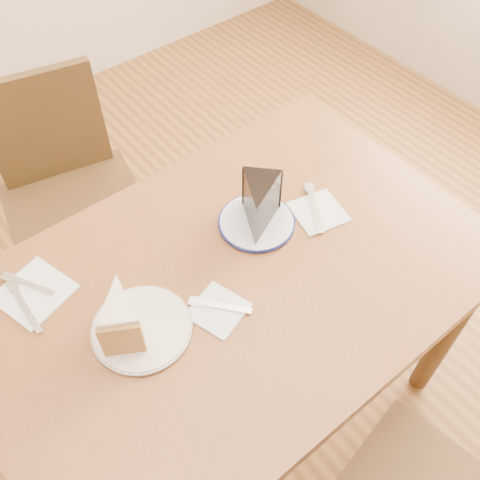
% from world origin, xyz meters
% --- Properties ---
extents(ground, '(4.00, 4.00, 0.00)m').
position_xyz_m(ground, '(0.00, 0.00, 0.00)').
color(ground, '#543216').
rests_on(ground, ground).
extents(table, '(1.20, 0.80, 0.75)m').
position_xyz_m(table, '(0.00, 0.00, 0.65)').
color(table, '#532D16').
rests_on(table, ground).
extents(chair_far, '(0.51, 0.51, 0.87)m').
position_xyz_m(chair_far, '(-0.11, 0.73, 0.48)').
color(chair_far, black).
rests_on(chair_far, ground).
extents(plate_cream, '(0.21, 0.21, 0.01)m').
position_xyz_m(plate_cream, '(-0.25, 0.01, 0.76)').
color(plate_cream, silver).
rests_on(plate_cream, table).
extents(plate_navy, '(0.18, 0.18, 0.01)m').
position_xyz_m(plate_navy, '(0.14, 0.09, 0.76)').
color(plate_navy, white).
rests_on(plate_navy, table).
extents(carrot_cake, '(0.13, 0.14, 0.10)m').
position_xyz_m(carrot_cake, '(-0.27, 0.03, 0.81)').
color(carrot_cake, beige).
rests_on(carrot_cake, plate_cream).
extents(chocolate_cake, '(0.16, 0.16, 0.12)m').
position_xyz_m(chocolate_cake, '(0.13, 0.08, 0.82)').
color(chocolate_cake, black).
rests_on(chocolate_cake, plate_navy).
extents(napkin_cream, '(0.14, 0.14, 0.00)m').
position_xyz_m(napkin_cream, '(-0.09, -0.05, 0.75)').
color(napkin_cream, white).
rests_on(napkin_cream, table).
extents(napkin_navy, '(0.15, 0.15, 0.00)m').
position_xyz_m(napkin_navy, '(0.28, 0.02, 0.75)').
color(napkin_navy, white).
rests_on(napkin_navy, table).
extents(napkin_spare, '(0.18, 0.18, 0.00)m').
position_xyz_m(napkin_spare, '(-0.39, 0.24, 0.75)').
color(napkin_spare, white).
rests_on(napkin_spare, table).
extents(fork_cream, '(0.10, 0.12, 0.00)m').
position_xyz_m(fork_cream, '(-0.08, -0.05, 0.76)').
color(fork_cream, silver).
rests_on(fork_cream, napkin_cream).
extents(knife_navy, '(0.11, 0.15, 0.00)m').
position_xyz_m(knife_navy, '(0.28, 0.03, 0.76)').
color(knife_navy, silver).
rests_on(knife_navy, napkin_navy).
extents(fork_spare, '(0.08, 0.13, 0.00)m').
position_xyz_m(fork_spare, '(-0.39, 0.27, 0.76)').
color(fork_spare, silver).
rests_on(fork_spare, napkin_spare).
extents(knife_spare, '(0.02, 0.16, 0.00)m').
position_xyz_m(knife_spare, '(-0.42, 0.22, 0.76)').
color(knife_spare, silver).
rests_on(knife_spare, napkin_spare).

